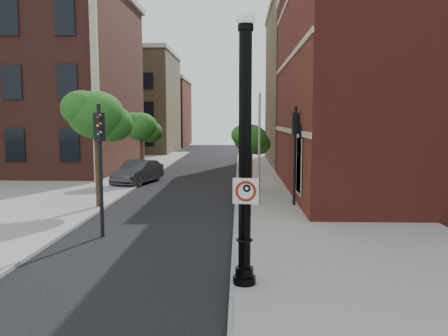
{
  "coord_description": "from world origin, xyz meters",
  "views": [
    {
      "loc": [
        2.22,
        -10.92,
        4.13
      ],
      "look_at": [
        1.76,
        2.0,
        2.68
      ],
      "focal_mm": 35.0,
      "sensor_mm": 36.0,
      "label": 1
    }
  ],
  "objects_px": {
    "no_parking_sign": "(246,191)",
    "traffic_signal_left": "(100,148)",
    "lamppost": "(245,163)",
    "parked_car": "(138,172)",
    "traffic_signal_right": "(295,140)"
  },
  "relations": [
    {
      "from": "parked_car",
      "to": "traffic_signal_right",
      "type": "relative_size",
      "value": 0.97
    },
    {
      "from": "no_parking_sign",
      "to": "traffic_signal_right",
      "type": "distance_m",
      "value": 10.5
    },
    {
      "from": "parked_car",
      "to": "traffic_signal_left",
      "type": "height_order",
      "value": "traffic_signal_left"
    },
    {
      "from": "traffic_signal_left",
      "to": "traffic_signal_right",
      "type": "height_order",
      "value": "traffic_signal_right"
    },
    {
      "from": "lamppost",
      "to": "parked_car",
      "type": "bearing_deg",
      "value": 111.04
    },
    {
      "from": "traffic_signal_left",
      "to": "traffic_signal_right",
      "type": "xyz_separation_m",
      "value": [
        7.41,
        5.47,
        0.05
      ]
    },
    {
      "from": "parked_car",
      "to": "traffic_signal_left",
      "type": "bearing_deg",
      "value": -68.57
    },
    {
      "from": "no_parking_sign",
      "to": "traffic_signal_left",
      "type": "bearing_deg",
      "value": 142.88
    },
    {
      "from": "lamppost",
      "to": "no_parking_sign",
      "type": "xyz_separation_m",
      "value": [
        0.02,
        -0.17,
        -0.63
      ]
    },
    {
      "from": "lamppost",
      "to": "traffic_signal_right",
      "type": "bearing_deg",
      "value": 76.26
    },
    {
      "from": "traffic_signal_right",
      "to": "traffic_signal_left",
      "type": "bearing_deg",
      "value": -147.54
    },
    {
      "from": "parked_car",
      "to": "traffic_signal_left",
      "type": "relative_size",
      "value": 0.99
    },
    {
      "from": "traffic_signal_left",
      "to": "parked_car",
      "type": "bearing_deg",
      "value": 114.41
    },
    {
      "from": "parked_car",
      "to": "traffic_signal_right",
      "type": "distance_m",
      "value": 11.93
    },
    {
      "from": "lamppost",
      "to": "traffic_signal_left",
      "type": "bearing_deg",
      "value": 137.49
    }
  ]
}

